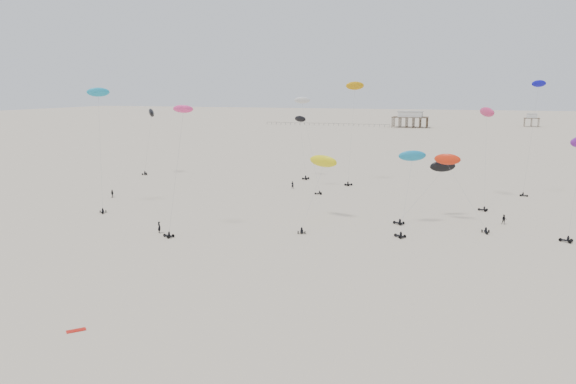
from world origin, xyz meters
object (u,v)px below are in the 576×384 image
(pavilion_small, at_px, (532,121))
(spectator_0, at_px, (159,233))
(pavilion_main, at_px, (410,120))
(rig_3, at_px, (455,173))

(pavilion_small, xyz_separation_m, spectator_0, (-80.24, -297.78, -3.49))
(pavilion_main, relative_size, spectator_0, 9.26)
(pavilion_small, bearing_deg, pavilion_main, -156.80)
(rig_3, xyz_separation_m, spectator_0, (-45.09, -22.04, -9.00))
(pavilion_main, xyz_separation_m, pavilion_small, (70.00, 30.00, -0.74))
(rig_3, bearing_deg, pavilion_small, -107.65)
(pavilion_small, relative_size, rig_3, 0.66)
(pavilion_main, bearing_deg, rig_3, -81.93)
(pavilion_main, height_order, pavilion_small, pavilion_main)
(spectator_0, bearing_deg, rig_3, -123.03)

